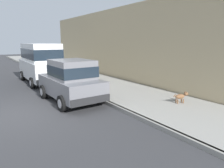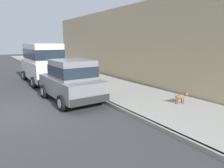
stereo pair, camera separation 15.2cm
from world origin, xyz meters
TOP-DOWN VIEW (x-y plane):
  - ground_plane at (0.00, 0.00)m, footprint 80.00×80.00m
  - curb at (3.20, 0.00)m, footprint 0.16×64.00m
  - sidewalk at (5.00, 0.00)m, footprint 3.60×64.00m
  - car_grey_hatchback at (2.08, 0.46)m, footprint 2.05×3.86m
  - car_white_van at (2.21, 5.72)m, footprint 2.16×4.91m
  - dog_brown at (5.62, -2.70)m, footprint 0.74×0.31m
  - building_facade at (7.10, 4.71)m, footprint 0.50×20.00m

SIDE VIEW (x-z plane):
  - ground_plane at x=0.00m, z-range 0.00..0.00m
  - curb at x=3.20m, z-range 0.00..0.14m
  - sidewalk at x=5.00m, z-range 0.00..0.14m
  - dog_brown at x=5.62m, z-range 0.18..0.67m
  - car_grey_hatchback at x=2.08m, z-range 0.04..1.92m
  - car_white_van at x=2.21m, z-range 0.13..2.65m
  - building_facade at x=7.10m, z-range 0.00..4.87m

